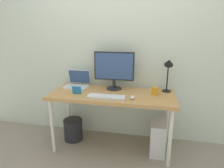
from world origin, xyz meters
The scene contains 12 objects.
ground_plane centered at (0.00, 0.00, 0.00)m, with size 6.00×6.00×0.00m, color gray.
back_wall centered at (0.00, 0.37, 1.30)m, with size 4.40×0.04×2.60m, color silver.
desk centered at (0.00, 0.00, 0.68)m, with size 1.53×0.63×0.75m.
monitor centered at (-0.01, 0.18, 1.03)m, with size 0.52×0.20×0.49m.
laptop centered at (-0.53, 0.20, 0.81)m, with size 0.32×0.27×0.23m.
desk_lamp centered at (0.67, 0.18, 1.07)m, with size 0.11×0.16×0.45m.
keyboard centered at (-0.03, -0.17, 0.76)m, with size 0.44×0.14×0.02m, color silver.
mouse centered at (0.27, -0.15, 0.77)m, with size 0.06×0.09×0.03m, color silver.
coffee_mug centered at (0.52, 0.05, 0.80)m, with size 0.11×0.07×0.09m.
photo_frame centered at (-0.42, -0.10, 0.80)m, with size 0.11×0.02×0.09m, color #1E72BF.
computer_tower centered at (0.59, 0.01, 0.21)m, with size 0.18×0.36×0.42m, color silver.
wastebasket centered at (-0.58, 0.07, 0.15)m, with size 0.26×0.26×0.30m, color #232328.
Camera 1 is at (0.46, -2.23, 1.51)m, focal length 31.04 mm.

